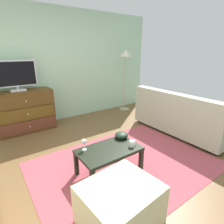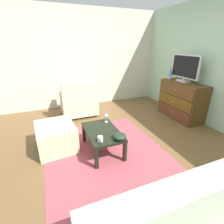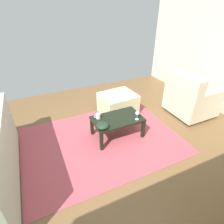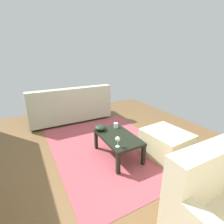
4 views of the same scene
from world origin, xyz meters
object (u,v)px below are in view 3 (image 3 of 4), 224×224
object	(u,v)px
coffee_table	(117,120)
bowl_decorative	(102,126)
armchair	(190,99)
ottoman	(118,104)
mug	(98,116)
wine_glass	(137,113)

from	to	relation	value
coffee_table	bowl_decorative	bearing A→B (deg)	25.02
armchair	ottoman	xyz separation A→B (m)	(1.30, -0.66, -0.14)
coffee_table	mug	distance (m)	0.34
coffee_table	mug	xyz separation A→B (m)	(0.30, -0.13, 0.09)
mug	ottoman	size ratio (longest dim) A/B	0.16
bowl_decorative	mug	bearing A→B (deg)	-97.30
wine_glass	ottoman	distance (m)	0.92
mug	bowl_decorative	distance (m)	0.29
wine_glass	armchair	bearing A→B (deg)	-171.20
bowl_decorative	armchair	world-z (taller)	armchair
coffee_table	wine_glass	world-z (taller)	wine_glass
wine_glass	armchair	world-z (taller)	armchair
bowl_decorative	armchair	bearing A→B (deg)	-174.33
wine_glass	ottoman	world-z (taller)	wine_glass
wine_glass	bowl_decorative	distance (m)	0.62
armchair	bowl_decorative	bearing A→B (deg)	5.67
coffee_table	wine_glass	distance (m)	0.37
bowl_decorative	armchair	xyz separation A→B (m)	(-2.00, -0.20, -0.06)
wine_glass	ottoman	bearing A→B (deg)	-95.39
wine_glass	mug	xyz separation A→B (m)	(0.58, -0.30, -0.07)
bowl_decorative	wine_glass	bearing A→B (deg)	178.53
coffee_table	bowl_decorative	world-z (taller)	bowl_decorative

